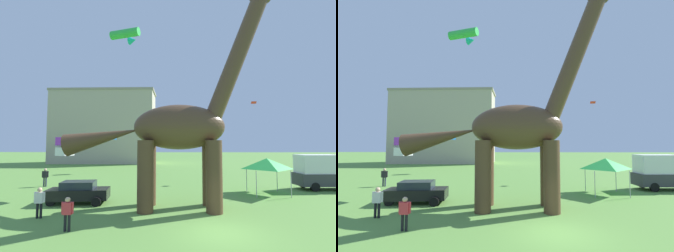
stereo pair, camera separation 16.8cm
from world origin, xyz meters
The scene contains 13 objects.
ground_plane centered at (0.00, 0.00, 0.00)m, with size 240.00×240.00×0.00m, color #5B8E3D.
dinosaur_sculpture centered at (-1.91, 4.41, 5.32)m, with size 14.07×2.98×14.71m.
parked_sedan_left centered at (-8.98, 5.67, 0.81)m, with size 4.36×2.21×1.55m.
parked_box_truck centered at (11.84, 11.64, 1.65)m, with size 5.71×2.43×3.20m.
person_near_flyer centered at (-15.00, 12.46, 1.08)m, with size 0.67×0.29×1.78m.
person_strolling_adult centered at (-9.82, 2.08, 1.04)m, with size 0.64×0.28×1.72m.
person_photographer centered at (-7.32, 0.03, 0.98)m, with size 0.61×0.27×1.62m.
festival_canopy_tent centered at (5.63, 9.28, 2.54)m, with size 3.15×3.15×3.00m.
kite_far_left centered at (-6.42, 9.33, 13.91)m, with size 2.78×2.64×0.79m.
kite_near_low centered at (-11.46, 24.89, 5.46)m, with size 1.17×1.17×1.18m.
kite_high_right centered at (-10.72, 7.15, 4.01)m, with size 1.31×1.31×1.43m.
kite_mid_left centered at (7.46, 18.11, 9.23)m, with size 0.68×0.53×0.81m.
background_building_block centered at (-18.13, 43.82, 8.14)m, with size 22.82×8.61×16.26m.
Camera 1 is at (-2.11, -12.08, 4.17)m, focal length 26.58 mm.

